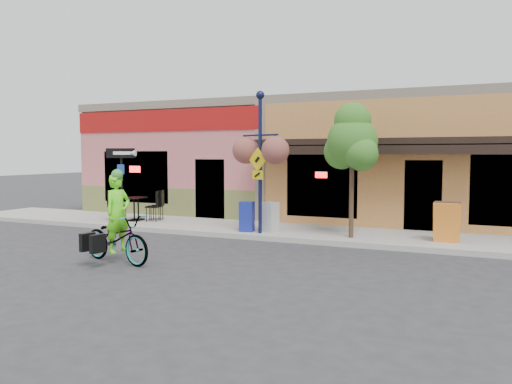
{
  "coord_description": "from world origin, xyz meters",
  "views": [
    {
      "loc": [
        5.82,
        -12.5,
        2.46
      ],
      "look_at": [
        0.12,
        0.5,
        1.4
      ],
      "focal_mm": 35.0,
      "sensor_mm": 36.0,
      "label": 1
    }
  ],
  "objects_px": {
    "building": "(321,160)",
    "one_way_sign": "(122,187)",
    "cyclist_rider": "(118,224)",
    "lamp_post": "(260,163)",
    "newspaper_box_grey": "(270,217)",
    "bicycle": "(117,239)",
    "newspaper_box_blue": "(247,216)",
    "street_tree": "(352,170)"
  },
  "relations": [
    {
      "from": "building",
      "to": "one_way_sign",
      "type": "distance_m",
      "value": 8.38
    },
    {
      "from": "cyclist_rider",
      "to": "lamp_post",
      "type": "xyz_separation_m",
      "value": [
        1.64,
        4.36,
        1.34
      ]
    },
    {
      "from": "newspaper_box_grey",
      "to": "one_way_sign",
      "type": "bearing_deg",
      "value": -154.17
    },
    {
      "from": "bicycle",
      "to": "one_way_sign",
      "type": "bearing_deg",
      "value": 49.57
    },
    {
      "from": "building",
      "to": "cyclist_rider",
      "type": "bearing_deg",
      "value": -98.13
    },
    {
      "from": "bicycle",
      "to": "one_way_sign",
      "type": "xyz_separation_m",
      "value": [
        -3.14,
        4.12,
        0.86
      ]
    },
    {
      "from": "building",
      "to": "newspaper_box_blue",
      "type": "bearing_deg",
      "value": -93.86
    },
    {
      "from": "cyclist_rider",
      "to": "one_way_sign",
      "type": "xyz_separation_m",
      "value": [
        -3.19,
        4.12,
        0.52
      ]
    },
    {
      "from": "building",
      "to": "bicycle",
      "type": "relative_size",
      "value": 8.65
    },
    {
      "from": "bicycle",
      "to": "lamp_post",
      "type": "distance_m",
      "value": 4.97
    },
    {
      "from": "lamp_post",
      "to": "street_tree",
      "type": "distance_m",
      "value": 2.66
    },
    {
      "from": "newspaper_box_blue",
      "to": "newspaper_box_grey",
      "type": "relative_size",
      "value": 1.02
    },
    {
      "from": "bicycle",
      "to": "lamp_post",
      "type": "height_order",
      "value": "lamp_post"
    },
    {
      "from": "building",
      "to": "bicycle",
      "type": "xyz_separation_m",
      "value": [
        -1.62,
        -10.97,
        -1.7
      ]
    },
    {
      "from": "bicycle",
      "to": "lamp_post",
      "type": "bearing_deg",
      "value": -8.92
    },
    {
      "from": "bicycle",
      "to": "newspaper_box_grey",
      "type": "bearing_deg",
      "value": -8.94
    },
    {
      "from": "bicycle",
      "to": "cyclist_rider",
      "type": "xyz_separation_m",
      "value": [
        0.05,
        0.0,
        0.34
      ]
    },
    {
      "from": "lamp_post",
      "to": "newspaper_box_grey",
      "type": "height_order",
      "value": "lamp_post"
    },
    {
      "from": "bicycle",
      "to": "one_way_sign",
      "type": "distance_m",
      "value": 5.25
    },
    {
      "from": "street_tree",
      "to": "bicycle",
      "type": "bearing_deg",
      "value": -132.64
    },
    {
      "from": "cyclist_rider",
      "to": "one_way_sign",
      "type": "bearing_deg",
      "value": 50.01
    },
    {
      "from": "one_way_sign",
      "to": "bicycle",
      "type": "bearing_deg",
      "value": -71.16
    },
    {
      "from": "bicycle",
      "to": "lamp_post",
      "type": "xyz_separation_m",
      "value": [
        1.69,
        4.36,
        1.68
      ]
    },
    {
      "from": "cyclist_rider",
      "to": "street_tree",
      "type": "xyz_separation_m",
      "value": [
        4.27,
        4.69,
        1.16
      ]
    },
    {
      "from": "cyclist_rider",
      "to": "newspaper_box_blue",
      "type": "distance_m",
      "value": 4.68
    },
    {
      "from": "building",
      "to": "lamp_post",
      "type": "distance_m",
      "value": 6.61
    },
    {
      "from": "newspaper_box_blue",
      "to": "street_tree",
      "type": "relative_size",
      "value": 0.24
    },
    {
      "from": "bicycle",
      "to": "newspaper_box_blue",
      "type": "distance_m",
      "value": 4.69
    },
    {
      "from": "cyclist_rider",
      "to": "newspaper_box_blue",
      "type": "xyz_separation_m",
      "value": [
        1.13,
        4.53,
        -0.29
      ]
    },
    {
      "from": "lamp_post",
      "to": "cyclist_rider",
      "type": "bearing_deg",
      "value": -92.6
    },
    {
      "from": "building",
      "to": "newspaper_box_blue",
      "type": "relative_size",
      "value": 20.09
    },
    {
      "from": "newspaper_box_grey",
      "to": "street_tree",
      "type": "bearing_deg",
      "value": 16.8
    },
    {
      "from": "one_way_sign",
      "to": "newspaper_box_grey",
      "type": "bearing_deg",
      "value": -11.11
    },
    {
      "from": "lamp_post",
      "to": "street_tree",
      "type": "bearing_deg",
      "value": 25.12
    },
    {
      "from": "street_tree",
      "to": "newspaper_box_grey",
      "type": "bearing_deg",
      "value": 178.33
    },
    {
      "from": "cyclist_rider",
      "to": "one_way_sign",
      "type": "relative_size",
      "value": 0.71
    },
    {
      "from": "building",
      "to": "lamp_post",
      "type": "xyz_separation_m",
      "value": [
        0.07,
        -6.61,
        -0.02
      ]
    },
    {
      "from": "bicycle",
      "to": "building",
      "type": "bearing_deg",
      "value": 3.88
    },
    {
      "from": "building",
      "to": "lamp_post",
      "type": "bearing_deg",
      "value": -89.35
    },
    {
      "from": "newspaper_box_blue",
      "to": "lamp_post",
      "type": "bearing_deg",
      "value": -28.48
    },
    {
      "from": "bicycle",
      "to": "street_tree",
      "type": "xyz_separation_m",
      "value": [
        4.32,
        4.69,
        1.5
      ]
    },
    {
      "from": "one_way_sign",
      "to": "street_tree",
      "type": "height_order",
      "value": "street_tree"
    }
  ]
}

